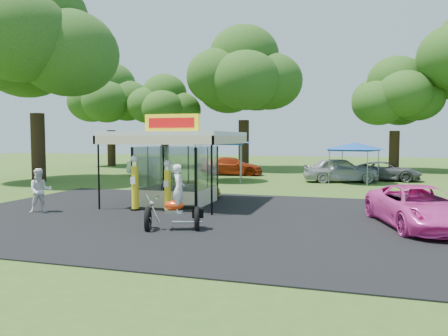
{
  "coord_description": "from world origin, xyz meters",
  "views": [
    {
      "loc": [
        5.91,
        -13.88,
        3.12
      ],
      "look_at": [
        0.6,
        4.0,
        1.82
      ],
      "focal_mm": 35.0,
      "sensor_mm": 36.0,
      "label": 1
    }
  ],
  "objects_px": {
    "bg_car_a": "(152,167)",
    "bg_car_b": "(232,166)",
    "pink_sedan": "(419,207)",
    "bg_car_d": "(385,171)",
    "bg_car_c": "(340,170)",
    "gas_pump_right": "(168,187)",
    "kiosk_car": "(194,189)",
    "tent_east": "(354,146)",
    "spectator_west": "(40,191)",
    "tent_west": "(220,140)",
    "gas_pump_left": "(135,184)",
    "gas_station_kiosk": "(177,166)",
    "motorcycle": "(177,204)"
  },
  "relations": [
    {
      "from": "bg_car_c",
      "to": "bg_car_d",
      "type": "distance_m",
      "value": 3.72
    },
    {
      "from": "tent_west",
      "to": "gas_pump_left",
      "type": "bearing_deg",
      "value": -88.69
    },
    {
      "from": "gas_station_kiosk",
      "to": "bg_car_d",
      "type": "bearing_deg",
      "value": 55.37
    },
    {
      "from": "spectator_west",
      "to": "bg_car_a",
      "type": "xyz_separation_m",
      "value": [
        -2.75,
        16.15,
        -0.12
      ]
    },
    {
      "from": "bg_car_a",
      "to": "gas_pump_right",
      "type": "bearing_deg",
      "value": -122.61
    },
    {
      "from": "gas_station_kiosk",
      "to": "bg_car_c",
      "type": "relative_size",
      "value": 1.06
    },
    {
      "from": "gas_pump_left",
      "to": "motorcycle",
      "type": "xyz_separation_m",
      "value": [
        3.23,
        -3.16,
        -0.24
      ]
    },
    {
      "from": "spectator_west",
      "to": "bg_car_b",
      "type": "bearing_deg",
      "value": 40.25
    },
    {
      "from": "gas_pump_right",
      "to": "spectator_west",
      "type": "relative_size",
      "value": 1.17
    },
    {
      "from": "kiosk_car",
      "to": "tent_west",
      "type": "bearing_deg",
      "value": 8.27
    },
    {
      "from": "pink_sedan",
      "to": "bg_car_c",
      "type": "height_order",
      "value": "bg_car_c"
    },
    {
      "from": "spectator_west",
      "to": "bg_car_a",
      "type": "bearing_deg",
      "value": 57.64
    },
    {
      "from": "pink_sedan",
      "to": "spectator_west",
      "type": "xyz_separation_m",
      "value": [
        -14.58,
        -1.23,
        0.2
      ]
    },
    {
      "from": "gas_pump_left",
      "to": "spectator_west",
      "type": "xyz_separation_m",
      "value": [
        -3.5,
        -1.6,
        -0.21
      ]
    },
    {
      "from": "motorcycle",
      "to": "tent_east",
      "type": "bearing_deg",
      "value": 52.37
    },
    {
      "from": "gas_pump_left",
      "to": "pink_sedan",
      "type": "distance_m",
      "value": 11.1
    },
    {
      "from": "kiosk_car",
      "to": "tent_east",
      "type": "height_order",
      "value": "tent_east"
    },
    {
      "from": "pink_sedan",
      "to": "bg_car_d",
      "type": "height_order",
      "value": "pink_sedan"
    },
    {
      "from": "gas_pump_right",
      "to": "bg_car_a",
      "type": "bearing_deg",
      "value": 118.07
    },
    {
      "from": "gas_station_kiosk",
      "to": "tent_east",
      "type": "bearing_deg",
      "value": 56.89
    },
    {
      "from": "bg_car_a",
      "to": "kiosk_car",
      "type": "bearing_deg",
      "value": -115.04
    },
    {
      "from": "bg_car_b",
      "to": "gas_pump_right",
      "type": "bearing_deg",
      "value": -179.03
    },
    {
      "from": "spectator_west",
      "to": "tent_east",
      "type": "height_order",
      "value": "tent_east"
    },
    {
      "from": "kiosk_car",
      "to": "bg_car_d",
      "type": "xyz_separation_m",
      "value": [
        10.14,
        12.48,
        0.21
      ]
    },
    {
      "from": "bg_car_c",
      "to": "bg_car_d",
      "type": "height_order",
      "value": "bg_car_c"
    },
    {
      "from": "gas_station_kiosk",
      "to": "pink_sedan",
      "type": "bearing_deg",
      "value": -14.76
    },
    {
      "from": "gas_pump_left",
      "to": "tent_east",
      "type": "relative_size",
      "value": 0.6
    },
    {
      "from": "kiosk_car",
      "to": "bg_car_c",
      "type": "xyz_separation_m",
      "value": [
        7.06,
        10.39,
        0.38
      ]
    },
    {
      "from": "tent_west",
      "to": "tent_east",
      "type": "relative_size",
      "value": 1.18
    },
    {
      "from": "gas_pump_left",
      "to": "spectator_west",
      "type": "height_order",
      "value": "gas_pump_left"
    },
    {
      "from": "bg_car_d",
      "to": "gas_pump_left",
      "type": "bearing_deg",
      "value": 153.02
    },
    {
      "from": "bg_car_a",
      "to": "pink_sedan",
      "type": "bearing_deg",
      "value": -101.4
    },
    {
      "from": "gas_pump_right",
      "to": "spectator_west",
      "type": "height_order",
      "value": "gas_pump_right"
    },
    {
      "from": "bg_car_b",
      "to": "bg_car_a",
      "type": "bearing_deg",
      "value": 118.22
    },
    {
      "from": "kiosk_car",
      "to": "bg_car_c",
      "type": "bearing_deg",
      "value": -34.2
    },
    {
      "from": "kiosk_car",
      "to": "tent_west",
      "type": "relative_size",
      "value": 0.6
    },
    {
      "from": "pink_sedan",
      "to": "bg_car_c",
      "type": "distance_m",
      "value": 15.57
    },
    {
      "from": "bg_car_c",
      "to": "tent_west",
      "type": "relative_size",
      "value": 1.08
    },
    {
      "from": "bg_car_c",
      "to": "gas_pump_left",
      "type": "bearing_deg",
      "value": 137.85
    },
    {
      "from": "spectator_west",
      "to": "bg_car_b",
      "type": "xyz_separation_m",
      "value": [
        2.7,
        19.86,
        -0.19
      ]
    },
    {
      "from": "bg_car_b",
      "to": "bg_car_c",
      "type": "height_order",
      "value": "bg_car_c"
    },
    {
      "from": "gas_station_kiosk",
      "to": "spectator_west",
      "type": "xyz_separation_m",
      "value": [
        -4.45,
        -3.9,
        -0.85
      ]
    },
    {
      "from": "motorcycle",
      "to": "bg_car_d",
      "type": "distance_m",
      "value": 21.63
    },
    {
      "from": "bg_car_a",
      "to": "bg_car_b",
      "type": "distance_m",
      "value": 6.59
    },
    {
      "from": "pink_sedan",
      "to": "bg_car_d",
      "type": "distance_m",
      "value": 17.36
    },
    {
      "from": "bg_car_b",
      "to": "gas_pump_left",
      "type": "bearing_deg",
      "value": 176.48
    },
    {
      "from": "gas_station_kiosk",
      "to": "gas_pump_left",
      "type": "xyz_separation_m",
      "value": [
        -0.96,
        -2.3,
        -0.64
      ]
    },
    {
      "from": "bg_car_b",
      "to": "tent_west",
      "type": "bearing_deg",
      "value": 179.54
    },
    {
      "from": "motorcycle",
      "to": "pink_sedan",
      "type": "height_order",
      "value": "motorcycle"
    },
    {
      "from": "gas_pump_left",
      "to": "tent_east",
      "type": "xyz_separation_m",
      "value": [
        8.92,
        14.52,
        1.38
      ]
    }
  ]
}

